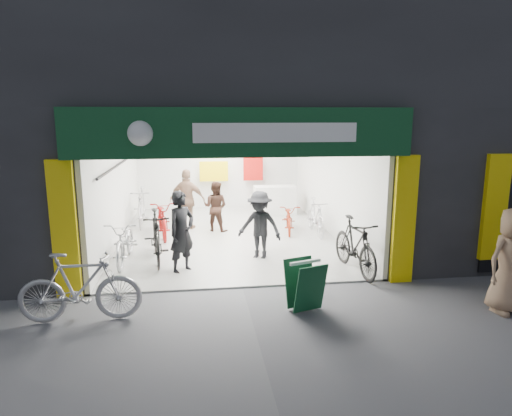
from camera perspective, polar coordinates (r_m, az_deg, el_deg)
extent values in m
plane|color=#56565B|center=(9.15, -1.67, -10.01)|extent=(60.00, 60.00, 0.00)
cube|color=#232326|center=(13.80, 0.23, 21.55)|extent=(16.00, 10.00, 4.50)
cube|color=#232326|center=(14.32, -26.57, 3.90)|extent=(5.00, 10.00, 3.50)
cube|color=#232326|center=(15.21, 19.28, 4.86)|extent=(6.00, 10.00, 3.50)
cube|color=#9E9E99|center=(12.93, -3.57, -3.42)|extent=(6.00, 8.00, 0.04)
cube|color=silver|center=(16.68, -4.70, 5.49)|extent=(6.00, 0.20, 3.20)
cube|color=silver|center=(12.75, -17.02, 3.13)|extent=(0.10, 8.00, 3.20)
cube|color=silver|center=(13.16, 9.28, 3.74)|extent=(0.10, 8.00, 3.20)
cube|color=white|center=(12.49, -3.76, 11.04)|extent=(6.00, 8.00, 0.10)
cube|color=black|center=(8.61, -1.88, 11.46)|extent=(6.00, 0.30, 0.30)
cube|color=#0D3A1F|center=(8.39, -1.71, 9.41)|extent=(6.40, 0.25, 0.90)
cube|color=white|center=(8.34, 2.56, 9.39)|extent=(3.00, 0.02, 0.35)
cube|color=yellow|center=(8.97, -22.82, -2.67)|extent=(0.45, 0.12, 2.60)
cube|color=yellow|center=(9.59, 18.01, -1.44)|extent=(0.45, 0.12, 2.60)
cube|color=yellow|center=(10.54, 27.68, 0.05)|extent=(0.50, 0.12, 2.20)
cylinder|color=black|center=(12.08, -16.99, 5.08)|extent=(0.06, 5.00, 0.06)
cube|color=silver|center=(15.47, 2.37, 0.92)|extent=(1.40, 0.60, 1.00)
cube|color=white|center=(9.70, -2.55, 10.47)|extent=(1.30, 0.35, 0.04)
cube|color=white|center=(11.50, -3.40, 10.65)|extent=(1.30, 0.35, 0.04)
cube|color=white|center=(13.29, -4.01, 10.77)|extent=(1.30, 0.35, 0.04)
cube|color=white|center=(15.09, -4.48, 10.87)|extent=(1.30, 0.35, 0.04)
imported|color=#A9AAAE|center=(10.92, -16.01, -4.00)|extent=(0.74, 1.98, 1.03)
imported|color=black|center=(10.80, -12.37, -3.52)|extent=(0.81, 2.05, 1.20)
imported|color=maroon|center=(12.99, -11.61, -1.25)|extent=(1.00, 2.11, 1.06)
imported|color=#A2A2A6|center=(14.32, -14.08, 0.10)|extent=(0.61, 2.00, 1.19)
imported|color=black|center=(10.06, 12.28, -4.62)|extent=(0.76, 2.05, 1.21)
imported|color=maroon|center=(13.21, 4.17, -1.28)|extent=(0.84, 1.71, 0.86)
imported|color=#B5B5BA|center=(13.06, 7.47, -1.11)|extent=(0.49, 1.72, 1.03)
imported|color=#ABABAF|center=(8.12, -21.15, -9.21)|extent=(1.99, 0.57, 1.19)
imported|color=black|center=(9.89, -9.27, -3.03)|extent=(0.77, 0.76, 1.79)
imported|color=#331F17|center=(13.26, -5.09, 0.15)|extent=(0.89, 0.80, 1.49)
imported|color=black|center=(10.68, 0.46, -2.23)|extent=(1.22, 1.04, 1.63)
imported|color=#87654E|center=(13.55, -8.58, 1.00)|extent=(1.14, 0.70, 1.81)
imported|color=#9C795B|center=(8.96, 29.32, -5.77)|extent=(0.96, 0.68, 1.85)
cube|color=#104325|center=(7.94, 6.84, -9.99)|extent=(0.60, 0.37, 0.86)
cube|color=#104325|center=(8.23, 5.46, -9.15)|extent=(0.60, 0.37, 0.86)
cube|color=white|center=(7.94, 6.20, -6.74)|extent=(0.58, 0.23, 0.05)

